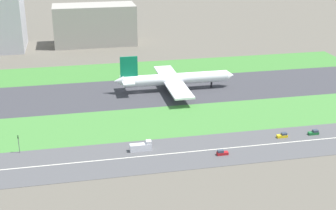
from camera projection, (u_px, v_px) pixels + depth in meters
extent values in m
plane|color=#5B564C|center=(139.00, 93.00, 248.16)|extent=(800.00, 800.00, 0.00)
cube|color=#38383D|center=(139.00, 93.00, 248.14)|extent=(280.00, 46.00, 0.10)
cube|color=#3D7A33|center=(128.00, 71.00, 285.62)|extent=(280.00, 36.00, 0.10)
cube|color=#427F38|center=(152.00, 122.00, 210.66)|extent=(280.00, 36.00, 0.10)
cube|color=#4C4C4F|center=(167.00, 154.00, 181.41)|extent=(280.00, 28.00, 0.10)
cube|color=silver|center=(167.00, 154.00, 181.39)|extent=(266.00, 0.50, 0.01)
cylinder|color=white|center=(176.00, 79.00, 249.84)|extent=(56.00, 6.00, 6.00)
cone|color=white|center=(230.00, 75.00, 255.64)|extent=(4.00, 5.70, 5.70)
cone|color=white|center=(119.00, 81.00, 243.65)|extent=(5.00, 5.40, 5.40)
cube|color=#0C724C|center=(129.00, 67.00, 242.15)|extent=(9.00, 0.80, 11.00)
cube|color=white|center=(127.00, 80.00, 244.45)|extent=(6.00, 16.00, 0.60)
cube|color=white|center=(167.00, 73.00, 263.59)|extent=(10.00, 26.00, 1.00)
cylinder|color=gray|center=(171.00, 80.00, 259.08)|extent=(5.00, 3.20, 3.20)
cube|color=white|center=(179.00, 90.00, 236.17)|extent=(10.00, 26.00, 1.00)
cylinder|color=gray|center=(178.00, 90.00, 242.63)|extent=(5.00, 3.20, 3.20)
cylinder|color=black|center=(211.00, 85.00, 255.27)|extent=(1.00, 1.00, 3.20)
cylinder|color=black|center=(167.00, 85.00, 253.90)|extent=(1.00, 1.00, 3.20)
cylinder|color=black|center=(170.00, 90.00, 247.50)|extent=(1.00, 1.00, 3.20)
cube|color=silver|center=(141.00, 147.00, 183.63)|extent=(8.40, 2.50, 2.80)
cube|color=silver|center=(149.00, 142.00, 183.54)|extent=(2.00, 2.30, 1.20)
cube|color=#B2191E|center=(222.00, 153.00, 180.62)|extent=(4.40, 1.80, 1.10)
cube|color=#333D4C|center=(221.00, 151.00, 180.11)|extent=(2.20, 1.66, 0.90)
cube|color=yellow|center=(282.00, 136.00, 195.40)|extent=(4.40, 1.80, 1.10)
cube|color=#333D4C|center=(284.00, 134.00, 195.20)|extent=(2.20, 1.66, 0.90)
cube|color=#19662D|center=(313.00, 133.00, 198.14)|extent=(4.40, 1.80, 1.10)
cube|color=#333D4C|center=(315.00, 131.00, 197.94)|extent=(2.20, 1.66, 0.90)
cylinder|color=#4C4C51|center=(19.00, 145.00, 181.45)|extent=(0.24, 0.24, 6.00)
cube|color=black|center=(18.00, 137.00, 180.17)|extent=(0.36, 0.36, 1.20)
sphere|color=#19D826|center=(18.00, 136.00, 179.88)|extent=(0.24, 0.24, 0.24)
cube|color=#9E998E|center=(95.00, 25.00, 344.37)|extent=(58.78, 27.06, 28.90)
cylinder|color=silver|center=(114.00, 22.00, 391.65)|extent=(18.28, 18.28, 14.78)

